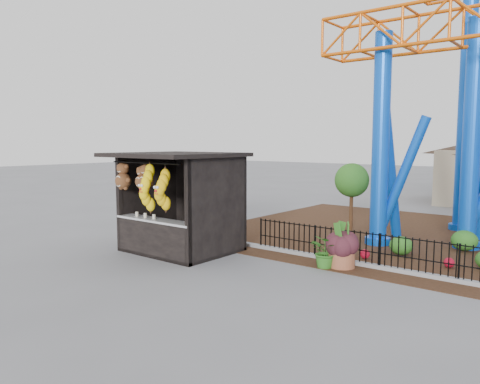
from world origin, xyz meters
The scene contains 9 objects.
ground centered at (0.00, 0.00, 0.00)m, with size 120.00×120.00×0.00m, color slate.
mulch_bed centered at (4.00, 8.00, 0.01)m, with size 18.00×12.00×0.02m, color #331E11.
curb centered at (4.00, 3.00, 0.06)m, with size 18.00×0.18×0.12m, color gray.
prize_booth centered at (-3.03, 0.90, 1.54)m, with size 3.50×3.40×3.12m.
picket_fence centered at (4.90, 3.00, 0.50)m, with size 12.20×0.06×1.00m, color black, non-canonical shape.
terracotta_planter centered at (1.90, 2.53, 0.27)m, with size 0.72×0.72×0.54m, color #985337.
planter_foliage centered at (1.90, 2.53, 0.86)m, with size 0.70×0.70×0.64m, color #37161D.
potted_plant centered at (1.61, 2.20, 0.46)m, with size 0.83×0.72×0.92m, color #1D5619.
landscaping centered at (4.74, 5.59, 0.29)m, with size 7.12×3.72×0.64m.
Camera 1 is at (7.62, -9.05, 3.45)m, focal length 35.00 mm.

